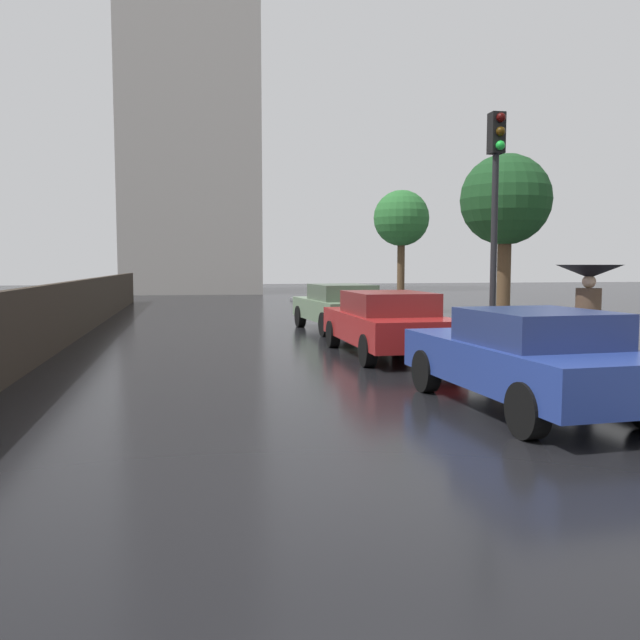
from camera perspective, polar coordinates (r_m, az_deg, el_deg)
The scene contains 9 objects.
ground at distance 5.66m, azimuth 3.59°, elevation -14.95°, with size 120.00×120.00×0.00m, color black.
car_blue_near_kerb at distance 9.07m, azimuth 17.62°, elevation -3.13°, with size 2.00×4.27×1.34m.
car_red_mid_road at distance 13.89m, azimuth 5.80°, elevation -0.17°, with size 1.86×4.50×1.35m.
car_green_behind_camera at distance 18.92m, azimuth 1.67°, elevation 1.21°, with size 2.05×4.38×1.36m.
pedestrian_with_umbrella_near at distance 11.41m, azimuth 22.36°, elevation 2.59°, with size 1.04×1.04×1.78m.
traffic_light at distance 12.88m, azimuth 15.05°, elevation 10.85°, with size 0.26×0.39×4.59m.
street_tree_near at distance 26.27m, azimuth 7.10°, elevation 8.68°, with size 2.19×2.19×4.85m.
street_tree_far at distance 17.54m, azimuth 15.85°, elevation 9.88°, with size 2.30×2.30×4.72m.
distant_tower at distance 49.24m, azimuth -10.93°, elevation 21.23°, with size 9.90×10.74×35.84m.
Camera 1 is at (-1.38, -5.15, 1.92)m, focal length 36.74 mm.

